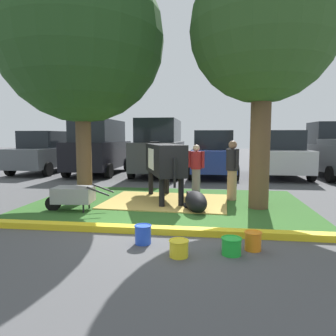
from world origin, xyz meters
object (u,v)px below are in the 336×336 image
Objects in this scene: person_handler at (196,168)px; wheelbarrow at (73,195)px; shade_tree_right at (263,30)px; sedan_red at (45,152)px; bucket_orange at (253,240)px; bucket_yellow at (179,248)px; bucket_blue at (143,234)px; suv_black at (99,147)px; cow_holstein at (164,159)px; calf_lying at (195,201)px; bucket_green at (231,246)px; hatchback_white at (280,154)px; suv_dark_grey at (160,147)px; person_visitor_near at (232,169)px; shade_tree_left at (81,39)px; sedan_blue at (213,154)px.

person_handler is 3.89m from wheelbarrow.
shade_tree_right is 1.36× the size of sedan_red.
sedan_red is (-9.24, 6.53, -3.25)m from shade_tree_right.
bucket_orange is (-0.50, -2.94, -4.08)m from shade_tree_right.
wheelbarrow is 3.73m from bucket_yellow.
suv_black is (-4.13, 9.22, 1.11)m from bucket_blue.
cow_holstein is at bearing -40.66° from sedan_red.
bucket_green is at bearing -75.84° from calf_lying.
hatchback_white is at bearing 66.32° from bucket_blue.
bucket_blue reaches higher than bucket_yellow.
person_handler is 5.12× the size of bucket_orange.
wheelbarrow is 0.35× the size of suv_dark_grey.
person_handler is 5.79m from hatchback_white.
sedan_red is 5.75m from suv_dark_grey.
suv_dark_grey is 5.34m from hatchback_white.
calf_lying is 1.80m from person_visitor_near.
bucket_yellow is (-0.00, -5.15, -0.67)m from person_handler.
bucket_green is 0.07× the size of suv_dark_grey.
calf_lying reaches higher than bucket_green.
shade_tree_left reaches higher than sedan_blue.
person_visitor_near is 1.02× the size of wheelbarrow.
suv_black is at bearing 122.46° from bucket_orange.
bucket_blue is (2.32, -3.16, -4.14)m from shade_tree_left.
shade_tree_right is 7.13m from sedan_blue.
sedan_red is 0.96× the size of suv_black.
cow_holstein is at bearing 127.88° from calf_lying.
person_visitor_near is at bearing 86.36° from bucket_green.
cow_holstein reaches higher than wheelbarrow.
suv_black is 8.23m from hatchback_white.
bucket_yellow is at bearing -166.69° from bucket_green.
bucket_green is at bearing -81.16° from person_handler.
bucket_green is at bearing -93.64° from person_visitor_near.
person_handler is 8.98m from sedan_red.
bucket_orange is 9.25m from sedan_blue.
suv_black and suv_dark_grey have the same top height.
person_handler is 0.92× the size of person_visitor_near.
hatchback_white is at bearing 43.87° from shade_tree_left.
bucket_orange is at bearing 34.87° from bucket_green.
bucket_yellow is 0.07× the size of sedan_blue.
shade_tree_left is 3.83m from cow_holstein.
person_visitor_near reaches higher than person_handler.
shade_tree_right is at bearing -44.72° from suv_black.
suv_black is 5.32m from sedan_blue.
person_handler is 0.34× the size of sedan_red.
calf_lying is at bearing -93.66° from sedan_blue.
calf_lying is at bearing -123.72° from person_visitor_near.
shade_tree_left is 1.47× the size of hatchback_white.
shade_tree_left is 5.29m from person_visitor_near.
bucket_green is (1.42, -0.29, -0.03)m from bucket_blue.
shade_tree_right is 3.63× the size of person_visitor_near.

